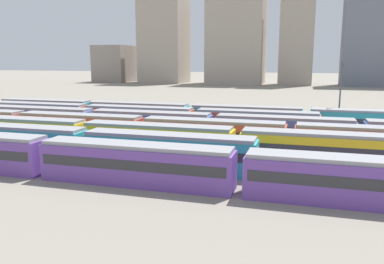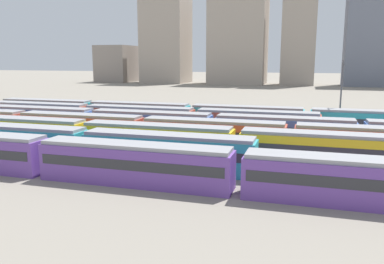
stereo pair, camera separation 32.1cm
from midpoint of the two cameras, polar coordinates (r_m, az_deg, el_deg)
ground_plane at (r=63.36m, az=-24.61°, el=-0.52°), size 600.00×600.00×0.00m
train_track_0 at (r=40.33m, az=-20.49°, el=-3.34°), size 74.70×3.06×3.75m
train_track_1 at (r=49.33m, az=-24.49°, el=-1.17°), size 55.80×3.06×3.75m
train_track_2 at (r=49.80m, az=-15.17°, el=-0.48°), size 74.70×3.06×3.75m
train_track_3 at (r=47.71m, az=14.40°, el=-0.92°), size 112.50×3.06×3.75m
train_track_4 at (r=54.13m, az=3.40°, el=0.74°), size 74.70×3.06×3.75m
train_track_5 at (r=63.29m, az=-7.58°, el=2.09°), size 55.80×3.06×3.75m
train_track_6 at (r=63.69m, az=8.14°, el=2.13°), size 93.60×3.06×3.75m
catenary_pole_1 at (r=65.73m, az=21.15°, el=5.43°), size 0.24×3.20×10.99m
distant_building_0 at (r=203.92m, az=-10.97°, el=9.79°), size 16.17×18.62×18.08m
distant_building_1 at (r=193.33m, az=-3.75°, el=13.55°), size 20.43×20.55×42.55m
distant_building_2 at (r=184.19m, az=6.88°, el=13.12°), size 25.07×21.77×39.14m
distant_building_3 at (r=182.07m, az=15.54°, el=14.98°), size 14.38×13.25×52.65m
distant_building_4 at (r=184.02m, az=26.29°, el=12.28°), size 29.91×15.93×40.10m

